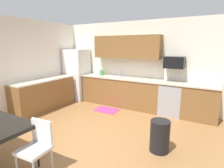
# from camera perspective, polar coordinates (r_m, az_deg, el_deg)

# --- Properties ---
(ground_plane) EXTENTS (12.00, 12.00, 0.00)m
(ground_plane) POSITION_cam_1_polar(r_m,az_deg,el_deg) (4.09, -7.27, -16.44)
(ground_plane) COLOR olive
(wall_back) EXTENTS (5.80, 0.10, 2.70)m
(wall_back) POSITION_cam_1_polar(r_m,az_deg,el_deg) (5.95, 7.96, 6.16)
(wall_back) COLOR silver
(wall_back) RESTS_ON ground
(wall_left) EXTENTS (0.10, 5.80, 2.70)m
(wall_left) POSITION_cam_1_polar(r_m,az_deg,el_deg) (5.66, -29.70, 4.41)
(wall_left) COLOR silver
(wall_left) RESTS_ON ground
(cabinet_run_back) EXTENTS (2.65, 0.60, 0.90)m
(cabinet_run_back) POSITION_cam_1_polar(r_m,az_deg,el_deg) (5.97, 2.67, -2.50)
(cabinet_run_back) COLOR brown
(cabinet_run_back) RESTS_ON ground
(cabinet_run_back_right) EXTENTS (0.90, 0.60, 0.90)m
(cabinet_run_back_right) POSITION_cam_1_polar(r_m,az_deg,el_deg) (5.37, 25.96, -5.40)
(cabinet_run_back_right) COLOR brown
(cabinet_run_back_right) RESTS_ON ground
(cabinet_run_left) EXTENTS (0.60, 2.00, 0.90)m
(cabinet_run_left) POSITION_cam_1_polar(r_m,az_deg,el_deg) (5.99, -20.52, -3.23)
(cabinet_run_left) COLOR brown
(cabinet_run_left) RESTS_ON ground
(countertop_back) EXTENTS (4.80, 0.64, 0.04)m
(countertop_back) POSITION_cam_1_polar(r_m,az_deg,el_deg) (5.69, 6.52, 1.57)
(countertop_back) COLOR beige
(countertop_back) RESTS_ON cabinet_run_back
(countertop_left) EXTENTS (0.64, 2.00, 0.04)m
(countertop_left) POSITION_cam_1_polar(r_m,az_deg,el_deg) (5.89, -20.85, 1.20)
(countertop_left) COLOR beige
(countertop_left) RESTS_ON cabinet_run_left
(upper_cabinets_back) EXTENTS (2.20, 0.34, 0.70)m
(upper_cabinets_back) POSITION_cam_1_polar(r_m,az_deg,el_deg) (5.84, 4.51, 11.54)
(upper_cabinets_back) COLOR brown
(refrigerator) EXTENTS (0.76, 0.70, 1.81)m
(refrigerator) POSITION_cam_1_polar(r_m,az_deg,el_deg) (6.78, -10.94, 2.98)
(refrigerator) COLOR white
(refrigerator) RESTS_ON ground
(oven_range) EXTENTS (0.60, 0.60, 0.91)m
(oven_range) POSITION_cam_1_polar(r_m,az_deg,el_deg) (5.45, 18.09, -4.45)
(oven_range) COLOR #999BA0
(oven_range) RESTS_ON ground
(microwave) EXTENTS (0.54, 0.36, 0.32)m
(microwave) POSITION_cam_1_polar(r_m,az_deg,el_deg) (5.36, 19.03, 6.43)
(microwave) COLOR black
(sink_basin) EXTENTS (0.48, 0.40, 0.14)m
(sink_basin) POSITION_cam_1_polar(r_m,az_deg,el_deg) (5.95, 1.30, 1.71)
(sink_basin) COLOR #A5A8AD
(sink_basin) RESTS_ON countertop_back
(sink_faucet) EXTENTS (0.02, 0.02, 0.24)m
(sink_faucet) POSITION_cam_1_polar(r_m,az_deg,el_deg) (6.08, 2.12, 3.45)
(sink_faucet) COLOR #B2B5BA
(sink_faucet) RESTS_ON countertop_back
(chair_near_table) EXTENTS (0.43, 0.43, 0.85)m
(chair_near_table) POSITION_cam_1_polar(r_m,az_deg,el_deg) (3.05, -22.48, -17.11)
(chair_near_table) COLOR white
(chair_near_table) RESTS_ON ground
(trash_bin) EXTENTS (0.36, 0.36, 0.60)m
(trash_bin) POSITION_cam_1_polar(r_m,az_deg,el_deg) (3.61, 14.77, -15.53)
(trash_bin) COLOR black
(trash_bin) RESTS_ON ground
(floor_mat) EXTENTS (0.70, 0.50, 0.01)m
(floor_mat) POSITION_cam_1_polar(r_m,az_deg,el_deg) (5.63, -1.68, -8.15)
(floor_mat) COLOR #CC3372
(floor_mat) RESTS_ON ground
(kettle) EXTENTS (0.14, 0.14, 0.20)m
(kettle) POSITION_cam_1_polar(r_m,az_deg,el_deg) (6.28, -3.38, 3.52)
(kettle) COLOR #4CA54C
(kettle) RESTS_ON countertop_back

